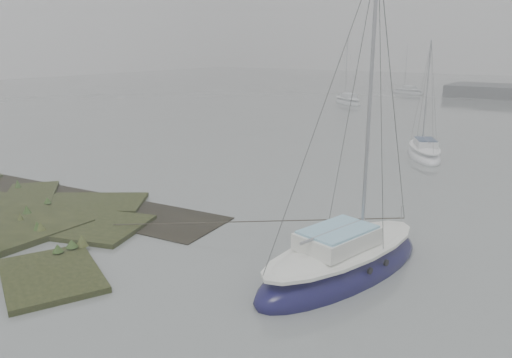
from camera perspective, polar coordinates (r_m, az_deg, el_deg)
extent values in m
plane|color=slate|center=(40.41, 15.94, 5.46)|extent=(160.00, 160.00, 0.00)
ellipsoid|color=#110F3B|center=(14.85, 9.84, -10.19)|extent=(3.68, 6.99, 1.62)
ellipsoid|color=silver|center=(14.58, 9.95, -7.89)|extent=(3.05, 6.05, 0.46)
cube|color=silver|center=(14.22, 9.31, -6.73)|extent=(1.92, 2.55, 0.48)
cube|color=#8ABFD9|center=(14.13, 9.36, -5.73)|extent=(1.78, 2.35, 0.08)
cylinder|color=#939399|center=(14.21, 12.88, 8.67)|extent=(0.10, 0.10, 7.61)
cylinder|color=#939399|center=(13.99, 8.86, -5.92)|extent=(0.70, 2.61, 0.09)
ellipsoid|color=white|center=(30.97, 18.60, 2.58)|extent=(3.81, 5.28, 1.23)
ellipsoid|color=silver|center=(30.87, 18.68, 3.47)|extent=(3.21, 4.55, 0.35)
cube|color=silver|center=(30.60, 18.80, 3.95)|extent=(1.76, 2.05, 0.36)
cube|color=#1C2C4D|center=(30.57, 18.84, 4.32)|extent=(1.63, 1.88, 0.06)
cylinder|color=#939399|center=(31.07, 18.95, 9.42)|extent=(0.08, 0.08, 5.80)
cylinder|color=#939399|center=(30.43, 18.89, 4.27)|extent=(0.99, 1.84, 0.07)
ellipsoid|color=silver|center=(57.04, 10.40, 8.56)|extent=(5.12, 4.71, 1.28)
ellipsoid|color=silver|center=(56.99, 10.42, 9.07)|extent=(4.39, 4.01, 0.36)
cube|color=silver|center=(56.76, 10.54, 9.36)|extent=(2.10, 2.02, 0.38)
cube|color=silver|center=(56.74, 10.55, 9.57)|extent=(1.94, 1.87, 0.06)
cylinder|color=#939399|center=(57.36, 10.29, 12.39)|extent=(0.08, 0.08, 6.00)
cylinder|color=#939399|center=(56.60, 10.61, 9.56)|extent=(1.65, 1.41, 0.07)
ellipsoid|color=#9DA0A6|center=(70.57, 16.96, 9.38)|extent=(5.05, 3.14, 1.17)
ellipsoid|color=silver|center=(70.53, 16.99, 9.76)|extent=(4.36, 2.63, 0.33)
cube|color=silver|center=(70.38, 17.14, 9.97)|extent=(1.90, 1.53, 0.34)
cube|color=#B7BAC3|center=(70.37, 17.15, 10.13)|extent=(1.75, 1.42, 0.05)
cylinder|color=#939399|center=(70.73, 16.78, 12.21)|extent=(0.08, 0.08, 5.49)
cylinder|color=#939399|center=(70.28, 17.24, 10.11)|extent=(1.82, 0.72, 0.06)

